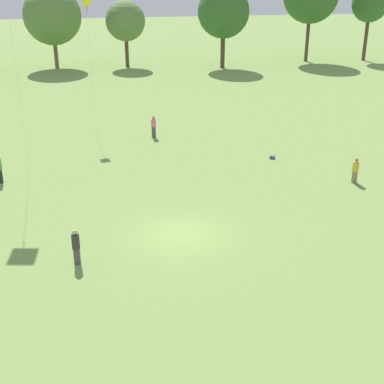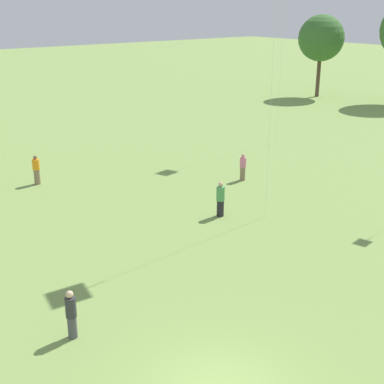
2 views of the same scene
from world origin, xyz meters
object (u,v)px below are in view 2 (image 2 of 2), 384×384
person_0 (243,167)px  person_9 (36,170)px  person_4 (71,314)px  person_1 (220,199)px

person_0 → person_9: person_9 is taller
person_4 → person_9: size_ratio=0.96×
person_0 → person_4: size_ratio=0.98×
person_4 → person_1: bearing=152.5°
person_1 → person_4: bearing=115.9°
person_4 → person_9: bearing=-161.5°
person_0 → person_9: (-7.22, -10.19, 0.04)m
person_0 → person_4: (8.43, -15.77, 0.02)m
person_1 → person_9: (-10.76, -5.21, -0.02)m
person_0 → person_1: bearing=-173.3°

